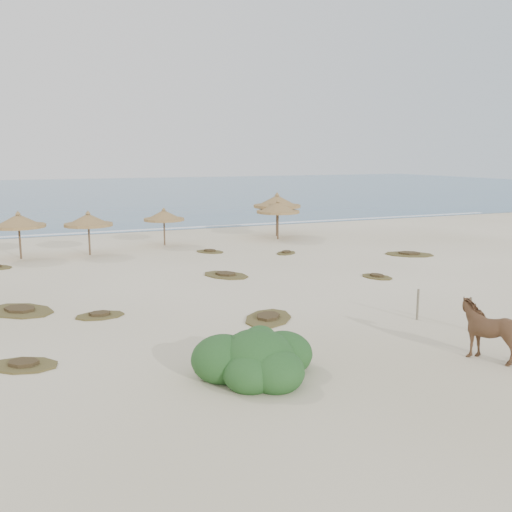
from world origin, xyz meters
The scene contains 21 objects.
ground centered at (0.00, 0.00, 0.00)m, with size 160.00×160.00×0.00m, color #EFE2C4.
ocean centered at (0.00, 75.00, 0.00)m, with size 200.00×100.00×0.01m, color #2C5B84.
foam_line centered at (0.00, 26.00, 0.00)m, with size 70.00×0.60×0.01m, color white.
palapa_1 centered at (-7.64, 16.42, 2.09)m, with size 3.37×3.37×2.69m.
palapa_2 centered at (-3.95, 16.17, 2.01)m, with size 3.51×3.51×2.58m.
palapa_3 centered at (0.92, 18.03, 1.88)m, with size 3.07×3.07×2.43m.
palapa_4 centered at (9.34, 19.06, 2.42)m, with size 3.96×3.96×3.12m.
palapa_5 centered at (8.73, 17.60, 2.14)m, with size 3.28×3.28×2.76m.
horse centered at (4.44, -5.88, 0.83)m, with size 0.90×1.98×1.67m, color brown.
fence_post_near centered at (5.00, -1.88, 0.55)m, with size 0.08×0.08×1.10m, color #716955.
fence_post_far centered at (5.85, -3.48, 0.55)m, with size 0.08×0.08×1.10m, color #716955.
bush centered at (-2.25, -4.51, 0.49)m, with size 3.32×2.92×1.48m.
scrub_1 centered at (-7.86, 4.72, 0.05)m, with size 3.25×3.36×0.16m.
scrub_2 centered at (-5.23, 2.90, 0.05)m, with size 1.75×1.15×0.16m.
scrub_3 centered at (1.32, 7.68, 0.05)m, with size 2.62×2.94×0.16m.
scrub_4 centered at (7.77, 4.54, 0.05)m, with size 1.48×1.85×0.16m.
scrub_5 centered at (13.10, 8.99, 0.05)m, with size 3.30×3.10×0.16m.
scrub_7 centered at (2.74, 14.37, 0.05)m, with size 2.01×2.10×0.16m.
scrub_9 centered at (0.20, 0.23, 0.05)m, with size 2.74×2.86×0.16m.
scrub_10 centered at (6.73, 12.19, 0.05)m, with size 1.80×1.74×0.16m.
scrub_11 centered at (-7.85, -1.31, 0.05)m, with size 2.28×1.99×0.16m.
Camera 1 is at (-7.78, -17.47, 5.73)m, focal length 40.00 mm.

